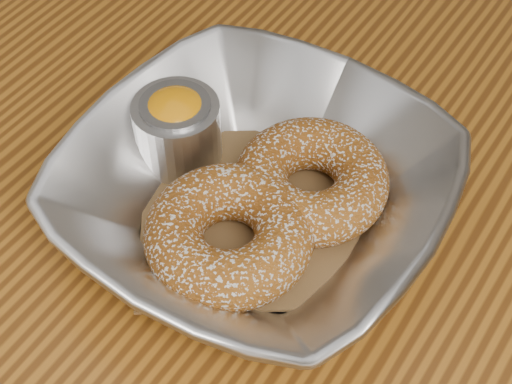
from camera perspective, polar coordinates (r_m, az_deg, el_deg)
The scene contains 6 objects.
table at distance 0.60m, azimuth -2.29°, elevation -6.53°, with size 1.20×0.80×0.75m.
serving_bowl at distance 0.49m, azimuth -0.00°, elevation -0.11°, with size 0.23×0.23×0.06m, color silver.
parchment at distance 0.50m, azimuth -0.00°, elevation -1.54°, with size 0.14×0.14×0.00m, color brown.
donut_back at distance 0.49m, azimuth 4.05°, elevation 0.87°, with size 0.10×0.10×0.03m, color brown.
donut_front at distance 0.47m, azimuth -1.97°, elevation -3.10°, with size 0.10×0.10×0.04m, color brown.
ramekin at distance 0.52m, azimuth -5.75°, elevation 4.72°, with size 0.06×0.06×0.05m.
Camera 1 is at (0.20, -0.26, 1.15)m, focal length 55.00 mm.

